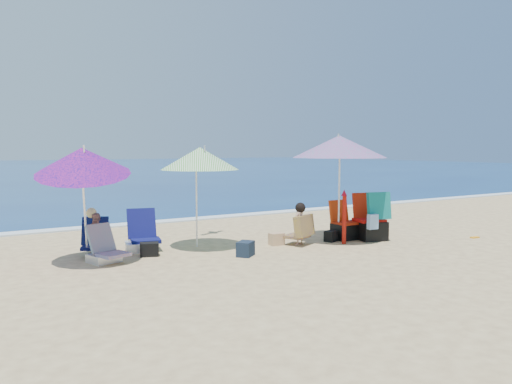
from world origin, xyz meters
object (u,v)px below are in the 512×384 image
person_left (97,234)px  camp_chair_right (372,223)px  furled_umbrella (344,214)px  umbrella_blue (83,161)px  umbrella_striped (200,159)px  chair_rainbow (105,252)px  person_center (300,224)px  umbrella_turquoise (339,147)px  camp_chair_left (344,228)px  chair_navy (142,240)px

person_left → camp_chair_right: bearing=-16.2°
furled_umbrella → camp_chair_right: bearing=0.3°
umbrella_blue → umbrella_striped: bearing=5.8°
chair_rainbow → umbrella_striped: bearing=7.3°
camp_chair_right → person_center: camp_chair_right is taller
furled_umbrella → camp_chair_right: size_ratio=1.07×
camp_chair_right → person_left: (-5.46, 1.59, 0.02)m
umbrella_turquoise → camp_chair_left: 1.78m
chair_navy → umbrella_blue: bearing=-151.8°
chair_rainbow → person_center: person_center is taller
umbrella_blue → chair_navy: (1.24, 0.67, -1.56)m
umbrella_striped → chair_rainbow: (-1.97, -0.25, -1.61)m
umbrella_blue → furled_umbrella: umbrella_blue is taller
chair_rainbow → camp_chair_right: 5.58m
chair_rainbow → camp_chair_right: camp_chair_right is taller
furled_umbrella → person_center: 0.95m
chair_navy → person_center: size_ratio=0.92×
furled_umbrella → camp_chair_left: furled_umbrella is taller
umbrella_striped → person_left: umbrella_striped is taller
umbrella_turquoise → person_center: (-0.98, 0.04, -1.60)m
umbrella_blue → camp_chair_left: size_ratio=2.54×
chair_navy → person_left: 0.89m
chair_rainbow → camp_chair_left: bearing=-5.7°
chair_navy → person_center: bearing=-22.3°
chair_navy → umbrella_striped: bearing=-22.2°
umbrella_blue → camp_chair_left: 5.63m
person_center → person_left: bearing=162.5°
umbrella_blue → chair_navy: 2.11m
camp_chair_right → furled_umbrella: bearing=-179.7°
camp_chair_left → person_center: size_ratio=0.97×
umbrella_blue → person_left: bearing=60.3°
furled_umbrella → umbrella_blue: bearing=169.5°
camp_chair_left → chair_rainbow: bearing=174.3°
umbrella_striped → furled_umbrella: size_ratio=1.79×
umbrella_turquoise → camp_chair_left: (0.21, 0.06, -1.77)m
person_center → camp_chair_right: bearing=-13.2°
umbrella_blue → camp_chair_left: (5.39, -0.53, -1.52)m
furled_umbrella → chair_navy: (-3.79, 1.60, -0.42)m
person_center → person_left: size_ratio=0.99×
umbrella_turquoise → umbrella_striped: size_ratio=1.27×
chair_navy → camp_chair_right: bearing=-19.2°
umbrella_turquoise → camp_chair_left: bearing=15.6°
umbrella_turquoise → chair_rainbow: umbrella_turquoise is taller
chair_rainbow → furled_umbrella: bearing=-11.1°
camp_chair_right → chair_navy: bearing=160.8°
umbrella_turquoise → person_left: 5.22m
umbrella_striped → camp_chair_left: size_ratio=2.39×
umbrella_striped → furled_umbrella: (2.73, -1.17, -1.16)m
umbrella_striped → umbrella_blue: (-2.30, -0.24, -0.01)m
umbrella_blue → furled_umbrella: (5.03, -0.94, -1.15)m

